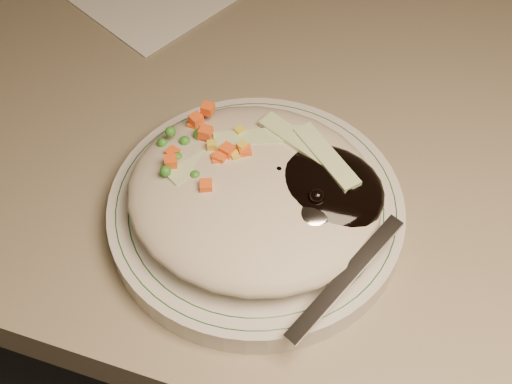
% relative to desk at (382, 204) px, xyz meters
% --- Properties ---
extents(desk, '(1.40, 0.70, 0.74)m').
position_rel_desk_xyz_m(desk, '(0.00, 0.00, 0.00)').
color(desk, gray).
rests_on(desk, ground).
extents(plate, '(0.23, 0.23, 0.02)m').
position_rel_desk_xyz_m(plate, '(-0.09, -0.20, 0.21)').
color(plate, silver).
rests_on(plate, desk).
extents(plate_rim, '(0.22, 0.22, 0.00)m').
position_rel_desk_xyz_m(plate_rim, '(-0.09, -0.20, 0.22)').
color(plate_rim, '#144723').
rests_on(plate_rim, plate).
extents(meal, '(0.21, 0.19, 0.05)m').
position_rel_desk_xyz_m(meal, '(-0.08, -0.20, 0.24)').
color(meal, beige).
rests_on(meal, plate).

